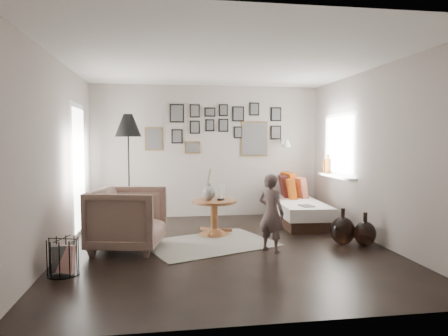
{
  "coord_description": "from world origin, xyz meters",
  "views": [
    {
      "loc": [
        -0.85,
        -5.52,
        1.53
      ],
      "look_at": [
        0.05,
        0.5,
        1.1
      ],
      "focal_mm": 32.0,
      "sensor_mm": 36.0,
      "label": 1
    }
  ],
  "objects": [
    {
      "name": "wall_sconce",
      "position": [
        1.55,
        2.13,
        1.46
      ],
      "size": [
        0.18,
        0.36,
        0.16
      ],
      "color": "white",
      "rests_on": "wall_back"
    },
    {
      "name": "candles",
      "position": [
        0.04,
        0.78,
        0.69
      ],
      "size": [
        0.12,
        0.12,
        0.27
      ],
      "color": "black",
      "rests_on": "pedestal_table"
    },
    {
      "name": "pedestal_table",
      "position": [
        -0.07,
        0.78,
        0.26
      ],
      "size": [
        0.72,
        0.72,
        0.56
      ],
      "rotation": [
        0.0,
        0.0,
        -0.12
      ],
      "color": "brown",
      "rests_on": "ground"
    },
    {
      "name": "demijohn_small",
      "position": [
        2.0,
        -0.21,
        0.18
      ],
      "size": [
        0.31,
        0.31,
        0.49
      ],
      "color": "black",
      "rests_on": "ground"
    },
    {
      "name": "vase",
      "position": [
        -0.15,
        0.8,
        0.72
      ],
      "size": [
        0.2,
        0.2,
        0.51
      ],
      "color": "black",
      "rests_on": "pedestal_table"
    },
    {
      "name": "magazine_basket",
      "position": [
        -2.0,
        -0.87,
        0.21
      ],
      "size": [
        0.42,
        0.42,
        0.42
      ],
      "rotation": [
        0.0,
        0.0,
        -0.29
      ],
      "color": "black",
      "rests_on": "ground"
    },
    {
      "name": "ceiling",
      "position": [
        0.0,
        0.0,
        2.6
      ],
      "size": [
        4.8,
        4.8,
        0.0
      ],
      "primitive_type": "plane",
      "rotation": [
        3.14,
        0.0,
        0.0
      ],
      "color": "white",
      "rests_on": "wall_back"
    },
    {
      "name": "armchair",
      "position": [
        -1.36,
        0.09,
        0.43
      ],
      "size": [
        1.12,
        1.1,
        0.87
      ],
      "primitive_type": "imported",
      "rotation": [
        0.0,
        0.0,
        1.37
      ],
      "color": "#745A4E",
      "rests_on": "ground"
    },
    {
      "name": "wall_back",
      "position": [
        0.0,
        2.4,
        1.3
      ],
      "size": [
        4.5,
        0.0,
        4.5
      ],
      "primitive_type": "plane",
      "rotation": [
        1.57,
        0.0,
        0.0
      ],
      "color": "#9E928A",
      "rests_on": "ground"
    },
    {
      "name": "wall_left",
      "position": [
        -2.25,
        0.0,
        1.3
      ],
      "size": [
        0.0,
        4.8,
        4.8
      ],
      "primitive_type": "plane",
      "rotation": [
        1.57,
        0.0,
        1.57
      ],
      "color": "#9E928A",
      "rests_on": "ground"
    },
    {
      "name": "floor_lamp",
      "position": [
        -1.48,
        1.72,
        1.71
      ],
      "size": [
        0.46,
        0.46,
        1.98
      ],
      "rotation": [
        0.0,
        0.0,
        -0.2
      ],
      "color": "black",
      "rests_on": "ground"
    },
    {
      "name": "gallery_wall",
      "position": [
        0.29,
        2.38,
        1.74
      ],
      "size": [
        2.74,
        0.03,
        1.08
      ],
      "color": "brown",
      "rests_on": "wall_back"
    },
    {
      "name": "daybed",
      "position": [
        1.57,
        1.53,
        0.27
      ],
      "size": [
        0.88,
        1.88,
        0.89
      ],
      "rotation": [
        0.0,
        0.0,
        -0.06
      ],
      "color": "black",
      "rests_on": "ground"
    },
    {
      "name": "rug",
      "position": [
        -0.2,
        0.22,
        0.01
      ],
      "size": [
        2.14,
        1.83,
        0.01
      ],
      "primitive_type": "cube",
      "rotation": [
        0.0,
        0.0,
        0.38
      ],
      "color": "beige",
      "rests_on": "ground"
    },
    {
      "name": "door_left",
      "position": [
        -2.23,
        1.2,
        1.05
      ],
      "size": [
        0.0,
        2.14,
        2.14
      ],
      "color": "white",
      "rests_on": "wall_left"
    },
    {
      "name": "wall_front",
      "position": [
        0.0,
        -2.4,
        1.3
      ],
      "size": [
        4.5,
        0.0,
        4.5
      ],
      "primitive_type": "plane",
      "rotation": [
        -1.57,
        0.0,
        0.0
      ],
      "color": "#9E928A",
      "rests_on": "ground"
    },
    {
      "name": "ground",
      "position": [
        0.0,
        0.0,
        0.0
      ],
      "size": [
        4.8,
        4.8,
        0.0
      ],
      "primitive_type": "plane",
      "color": "black",
      "rests_on": "ground"
    },
    {
      "name": "wall_right",
      "position": [
        2.25,
        0.0,
        1.3
      ],
      "size": [
        0.0,
        4.8,
        4.8
      ],
      "primitive_type": "plane",
      "rotation": [
        1.57,
        0.0,
        -1.57
      ],
      "color": "#9E928A",
      "rests_on": "ground"
    },
    {
      "name": "magazine_on_daybed",
      "position": [
        1.52,
        0.89,
        0.42
      ],
      "size": [
        0.23,
        0.29,
        0.01
      ],
      "primitive_type": "cube",
      "rotation": [
        0.0,
        0.0,
        0.12
      ],
      "color": "black",
      "rests_on": "daybed"
    },
    {
      "name": "demijohn_large",
      "position": [
        1.72,
        -0.09,
        0.21
      ],
      "size": [
        0.36,
        0.36,
        0.54
      ],
      "color": "black",
      "rests_on": "ground"
    },
    {
      "name": "window_right",
      "position": [
        2.18,
        1.34,
        0.93
      ],
      "size": [
        0.15,
        1.32,
        1.3
      ],
      "color": "white",
      "rests_on": "wall_right"
    },
    {
      "name": "child",
      "position": [
        0.58,
        -0.28,
        0.54
      ],
      "size": [
        0.45,
        0.46,
        1.07
      ],
      "primitive_type": "imported",
      "rotation": [
        0.0,
        0.0,
        2.29
      ],
      "color": "#655150",
      "rests_on": "ground"
    },
    {
      "name": "armchair_cushion",
      "position": [
        -1.33,
        0.14,
        0.48
      ],
      "size": [
        0.48,
        0.49,
        0.18
      ],
      "primitive_type": "cube",
      "rotation": [
        -0.21,
        0.0,
        -0.24
      ],
      "color": "white",
      "rests_on": "armchair"
    }
  ]
}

